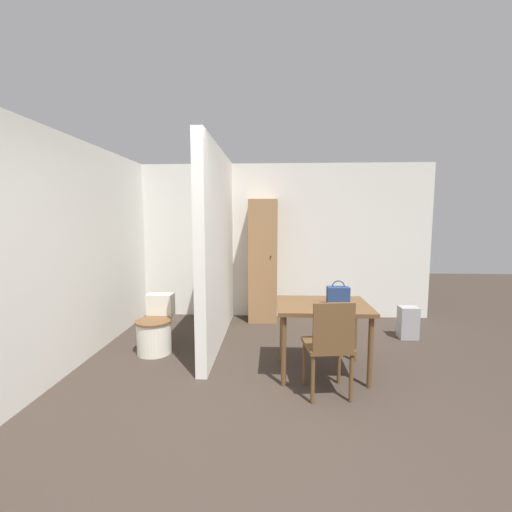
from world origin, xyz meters
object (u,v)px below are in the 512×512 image
dining_table (323,313)px  handbag (338,296)px  wooden_chair (329,344)px  toilet (156,330)px  space_heater (408,323)px  wooden_cabinet (263,261)px

dining_table → handbag: bearing=-18.0°
wooden_chair → handbag: 0.59m
dining_table → toilet: size_ratio=1.42×
handbag → space_heater: bearing=44.4°
handbag → space_heater: (1.17, 1.15, -0.63)m
dining_table → toilet: bearing=166.3°
space_heater → dining_table: bearing=-140.1°
handbag → space_heater: 1.76m
toilet → wooden_cabinet: 1.99m
dining_table → wooden_chair: 0.52m
space_heater → handbag: bearing=-135.6°
wooden_chair → handbag: size_ratio=3.53×
dining_table → wooden_cabinet: bearing=110.2°
dining_table → space_heater: dining_table is taller
dining_table → space_heater: 1.77m
handbag → wooden_cabinet: size_ratio=0.13×
dining_table → wooden_cabinet: wooden_cabinet is taller
wooden_cabinet → wooden_chair: bearing=-74.0°
toilet → handbag: handbag is taller
wooden_chair → space_heater: 2.10m
toilet → wooden_chair: bearing=-26.7°
space_heater → toilet: bearing=-169.2°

